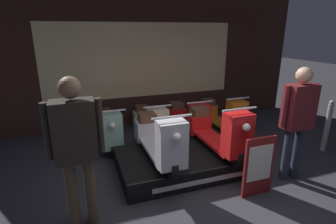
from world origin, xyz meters
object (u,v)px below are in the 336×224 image
at_px(scooter_backrow_2, 187,119).
at_px(scooter_backrow_3, 222,115).
at_px(scooter_display_left, 159,139).
at_px(person_right_browsing, 298,115).
at_px(scooter_display_right, 217,130).
at_px(street_bollard, 327,126).
at_px(scooter_backrow_1, 150,123).
at_px(price_sign_board, 259,167).
at_px(person_left_browsing, 76,142).
at_px(scooter_backrow_0, 108,128).

height_order(scooter_backrow_2, scooter_backrow_3, same).
distance_m(scooter_display_left, scooter_backrow_3, 2.53).
distance_m(scooter_backrow_2, person_right_browsing, 2.47).
xyz_separation_m(scooter_display_right, scooter_backrow_3, (1.00, 1.50, -0.30)).
distance_m(scooter_display_left, street_bollard, 3.28).
distance_m(scooter_backrow_1, price_sign_board, 2.59).
bearing_deg(scooter_backrow_1, street_bollard, -29.51).
distance_m(scooter_display_right, street_bollard, 2.27).
distance_m(scooter_backrow_2, scooter_backrow_3, 0.87).
bearing_deg(person_right_browsing, scooter_display_right, 140.76).
relative_size(scooter_display_right, person_right_browsing, 0.96).
bearing_deg(scooter_display_right, person_left_browsing, -161.27).
bearing_deg(scooter_backrow_2, scooter_backrow_0, 180.00).
bearing_deg(person_left_browsing, price_sign_board, -4.94).
distance_m(scooter_backrow_0, scooter_backrow_3, 2.61).
xyz_separation_m(scooter_backrow_1, person_left_browsing, (-1.45, -2.24, 0.73)).
height_order(price_sign_board, street_bollard, street_bollard).
distance_m(scooter_display_right, person_left_browsing, 2.35).
distance_m(scooter_backrow_0, scooter_backrow_1, 0.87).
bearing_deg(person_right_browsing, scooter_backrow_0, 138.36).
distance_m(scooter_backrow_0, price_sign_board, 3.00).
distance_m(scooter_backrow_1, person_left_browsing, 2.77).
relative_size(scooter_display_left, scooter_backrow_3, 1.00).
bearing_deg(scooter_display_left, street_bollard, -3.47).
relative_size(scooter_backrow_0, price_sign_board, 1.92).
relative_size(scooter_display_left, price_sign_board, 1.92).
relative_size(scooter_display_right, scooter_backrow_1, 1.00).
xyz_separation_m(scooter_backrow_1, person_right_browsing, (1.65, -2.24, 0.70)).
bearing_deg(scooter_display_right, person_right_browsing, -39.24).
relative_size(scooter_backrow_0, scooter_backrow_3, 1.00).
relative_size(scooter_backrow_2, street_bollard, 1.67).
height_order(scooter_backrow_1, scooter_backrow_2, same).
distance_m(scooter_backrow_3, street_bollard, 2.11).
distance_m(scooter_backrow_1, street_bollard, 3.45).
relative_size(scooter_backrow_3, person_right_browsing, 0.96).
bearing_deg(person_left_browsing, scooter_display_left, 32.26).
height_order(scooter_backrow_2, price_sign_board, scooter_backrow_2).
relative_size(scooter_backrow_1, person_right_browsing, 0.96).
relative_size(person_right_browsing, street_bollard, 1.73).
distance_m(scooter_display_right, scooter_backrow_0, 2.22).
distance_m(scooter_backrow_3, price_sign_board, 2.59).
distance_m(scooter_display_left, price_sign_board, 1.50).
distance_m(scooter_display_right, scooter_backrow_2, 1.53).
xyz_separation_m(scooter_backrow_3, price_sign_board, (-0.87, -2.44, 0.10)).
height_order(scooter_display_left, price_sign_board, scooter_display_left).
distance_m(price_sign_board, street_bollard, 2.25).
relative_size(scooter_backrow_3, person_left_browsing, 0.94).
bearing_deg(street_bollard, scooter_display_left, 176.53).
xyz_separation_m(scooter_display_right, street_bollard, (2.26, -0.20, -0.14)).
height_order(scooter_display_left, street_bollard, scooter_display_left).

